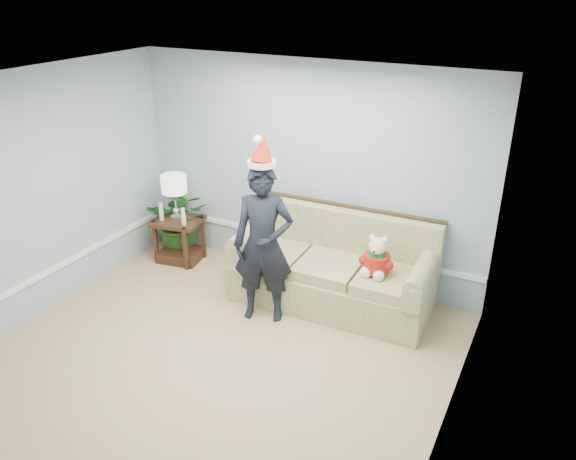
% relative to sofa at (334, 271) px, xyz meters
% --- Properties ---
extents(room_shell, '(4.54, 5.04, 2.74)m').
position_rel_sofa_xyz_m(room_shell, '(-0.60, -2.02, 0.97)').
color(room_shell, tan).
rests_on(room_shell, ground).
extents(wainscot_trim, '(4.49, 4.99, 0.06)m').
position_rel_sofa_xyz_m(wainscot_trim, '(-1.78, -0.85, 0.07)').
color(wainscot_trim, white).
rests_on(wainscot_trim, room_shell).
extents(sofa, '(2.32, 1.05, 1.08)m').
position_rel_sofa_xyz_m(sofa, '(0.00, 0.00, 0.00)').
color(sofa, '#49592A').
rests_on(sofa, room_shell).
extents(side_table, '(0.69, 0.61, 0.59)m').
position_rel_sofa_xyz_m(side_table, '(-2.25, 0.01, -0.15)').
color(side_table, '#3B2015').
rests_on(side_table, room_shell).
extents(table_lamp, '(0.34, 0.34, 0.60)m').
position_rel_sofa_xyz_m(table_lamp, '(-2.28, 0.04, 0.67)').
color(table_lamp, silver).
rests_on(table_lamp, side_table).
extents(candle_pair, '(0.42, 0.06, 0.23)m').
position_rel_sofa_xyz_m(candle_pair, '(-2.24, -0.10, 0.32)').
color(candle_pair, silver).
rests_on(candle_pair, side_table).
extents(houseplant, '(1.06, 1.01, 0.93)m').
position_rel_sofa_xyz_m(houseplant, '(-2.38, 0.24, 0.08)').
color(houseplant, '#1D541E').
rests_on(houseplant, room_shell).
extents(man, '(0.76, 0.62, 1.79)m').
position_rel_sofa_xyz_m(man, '(-0.55, -0.67, 0.51)').
color(man, black).
rests_on(man, room_shell).
extents(santa_hat, '(0.33, 0.37, 0.34)m').
position_rel_sofa_xyz_m(santa_hat, '(-0.55, -0.65, 1.55)').
color(santa_hat, silver).
rests_on(santa_hat, man).
extents(teddy_bear, '(0.29, 0.33, 0.47)m').
position_rel_sofa_xyz_m(teddy_bear, '(0.56, -0.16, 0.35)').
color(teddy_bear, silver).
rests_on(teddy_bear, sofa).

